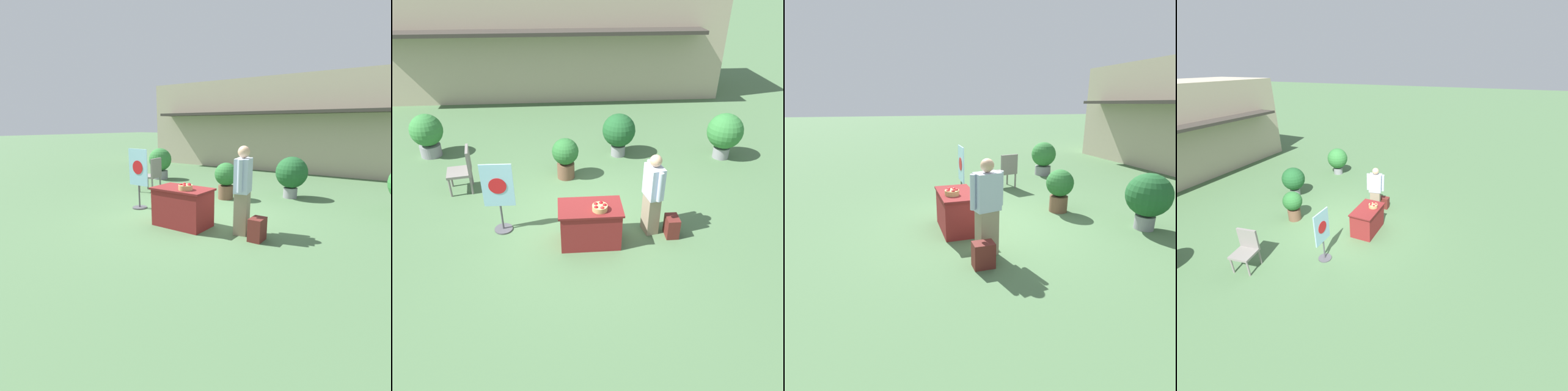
{
  "view_description": "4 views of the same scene",
  "coord_description": "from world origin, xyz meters",
  "views": [
    {
      "loc": [
        3.68,
        -5.67,
        2.04
      ],
      "look_at": [
        0.03,
        -0.26,
        0.52
      ],
      "focal_mm": 28.0,
      "sensor_mm": 36.0,
      "label": 1
    },
    {
      "loc": [
        -0.39,
        -6.59,
        4.66
      ],
      "look_at": [
        0.05,
        -0.82,
        1.04
      ],
      "focal_mm": 35.0,
      "sensor_mm": 36.0,
      "label": 2
    },
    {
      "loc": [
        5.83,
        -2.03,
        2.5
      ],
      "look_at": [
        0.68,
        -0.5,
        0.87
      ],
      "focal_mm": 28.0,
      "sensor_mm": 36.0,
      "label": 3
    },
    {
      "loc": [
        -6.23,
        -3.81,
        4.78
      ],
      "look_at": [
        0.41,
        -0.85,
        1.11
      ],
      "focal_mm": 24.0,
      "sensor_mm": 36.0,
      "label": 4
    }
  ],
  "objects": [
    {
      "name": "potted_plant_near_left",
      "position": [
        3.95,
        2.55,
        0.73
      ],
      "size": [
        0.94,
        0.94,
        1.23
      ],
      "color": "gray",
      "rests_on": "ground_plane"
    },
    {
      "name": "potted_plant_far_right",
      "position": [
        -0.3,
        1.75,
        0.6
      ],
      "size": [
        0.64,
        0.64,
        1.02
      ],
      "color": "brown",
      "rests_on": "ground_plane"
    },
    {
      "name": "person_visitor",
      "position": [
        1.3,
        -0.57,
        0.85
      ],
      "size": [
        0.34,
        0.6,
        1.67
      ],
      "rotation": [
        0.0,
        0.0,
        -2.93
      ],
      "color": "gray",
      "rests_on": "ground_plane"
    },
    {
      "name": "apple_basket",
      "position": [
        0.26,
        -0.95,
        0.86
      ],
      "size": [
        0.28,
        0.28,
        0.13
      ],
      "color": "tan",
      "rests_on": "display_table"
    },
    {
      "name": "poster_board",
      "position": [
        -1.62,
        -0.33,
        0.82
      ],
      "size": [
        0.6,
        0.36,
        1.48
      ],
      "rotation": [
        0.0,
        0.0,
        -1.59
      ],
      "color": "#4C4C51",
      "rests_on": "ground_plane"
    },
    {
      "name": "ground_plane",
      "position": [
        0.0,
        0.0,
        0.0
      ],
      "size": [
        120.0,
        120.0,
        0.0
      ],
      "primitive_type": "plane",
      "color": "#4C7047"
    },
    {
      "name": "patio_chair",
      "position": [
        -2.65,
        1.33,
        0.58
      ],
      "size": [
        0.64,
        0.64,
        1.05
      ],
      "rotation": [
        0.0,
        0.0,
        3.31
      ],
      "color": "gray",
      "rests_on": "ground_plane"
    },
    {
      "name": "display_table",
      "position": [
        0.09,
        -0.82,
        0.4
      ],
      "size": [
        1.18,
        0.71,
        0.8
      ],
      "color": "maroon",
      "rests_on": "ground_plane"
    },
    {
      "name": "potted_plant_far_left",
      "position": [
        1.17,
        2.9,
        0.7
      ],
      "size": [
        0.89,
        0.89,
        1.18
      ],
      "color": "gray",
      "rests_on": "ground_plane"
    },
    {
      "name": "backpack",
      "position": [
        1.69,
        -0.75,
        0.21
      ],
      "size": [
        0.24,
        0.34,
        0.42
      ],
      "color": "maroon",
      "rests_on": "ground_plane"
    }
  ]
}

